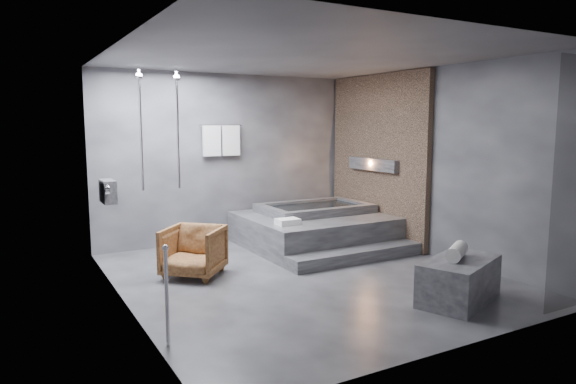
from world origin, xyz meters
TOP-DOWN VIEW (x-y plane):
  - room at (0.40, 0.24)m, footprint 5.00×5.04m
  - tub_deck at (1.05, 1.45)m, footprint 2.20×2.00m
  - tub_step at (1.05, 0.27)m, footprint 2.20×0.36m
  - concrete_bench at (1.03, -1.65)m, footprint 1.21×0.94m
  - driftwood_chair at (-1.24, 0.74)m, footprint 1.01×1.01m
  - rolled_towel at (1.02, -1.61)m, footprint 0.48×0.39m
  - deck_towel at (0.28, 0.95)m, footprint 0.33×0.25m

SIDE VIEW (x-z plane):
  - tub_step at x=1.05m, z-range 0.00..0.18m
  - concrete_bench at x=1.03m, z-range 0.00..0.48m
  - tub_deck at x=1.05m, z-range 0.00..0.50m
  - driftwood_chair at x=-1.24m, z-range 0.00..0.66m
  - deck_towel at x=0.28m, z-range 0.50..0.59m
  - rolled_towel at x=1.02m, z-range 0.48..0.65m
  - room at x=0.40m, z-range 0.32..3.14m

